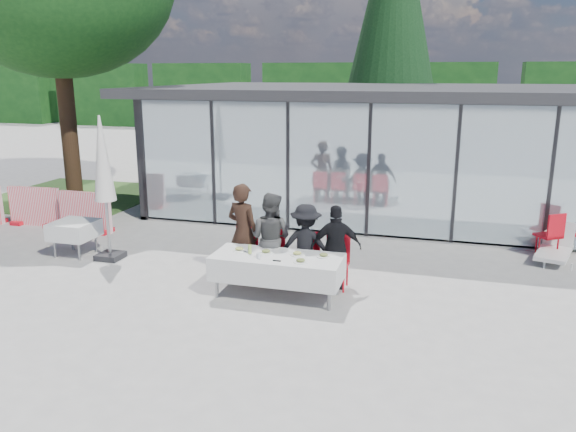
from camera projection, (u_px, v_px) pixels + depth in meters
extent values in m
plane|color=#A5A19C|center=(275.00, 295.00, 9.92)|extent=(90.00, 90.00, 0.00)
cube|color=gray|center=(418.00, 202.00, 16.82)|extent=(14.00, 8.00, 0.10)
cube|color=black|center=(427.00, 136.00, 20.06)|extent=(14.00, 0.20, 3.20)
cube|color=black|center=(204.00, 142.00, 18.27)|extent=(0.20, 8.00, 3.20)
cube|color=silver|center=(411.00, 173.00, 12.74)|extent=(13.60, 0.06, 3.10)
cube|color=#2D2D30|center=(424.00, 91.00, 15.63)|extent=(14.80, 8.80, 0.24)
cube|color=#262628|center=(144.00, 161.00, 14.55)|extent=(0.08, 0.10, 3.10)
cube|color=#262628|center=(214.00, 164.00, 14.03)|extent=(0.08, 0.10, 3.10)
cube|color=#262628|center=(288.00, 167.00, 13.51)|extent=(0.08, 0.10, 3.10)
cube|color=#262628|center=(369.00, 171.00, 12.99)|extent=(0.08, 0.10, 3.10)
cube|color=#262628|center=(456.00, 175.00, 12.48)|extent=(0.08, 0.10, 3.10)
cube|color=#262628|center=(551.00, 180.00, 11.96)|extent=(0.08, 0.10, 3.10)
cube|color=red|center=(326.00, 194.00, 15.99)|extent=(0.45, 0.45, 0.90)
cube|color=red|center=(381.00, 194.00, 16.05)|extent=(0.45, 0.45, 0.90)
cube|color=red|center=(473.00, 203.00, 14.92)|extent=(0.45, 0.45, 0.90)
cube|color=red|center=(550.00, 202.00, 15.04)|extent=(0.45, 0.45, 0.90)
cube|color=#103312|center=(13.00, 93.00, 43.44)|extent=(6.50, 2.00, 4.40)
cube|color=#103312|center=(103.00, 95.00, 41.30)|extent=(6.50, 2.00, 4.40)
cube|color=#103312|center=(203.00, 96.00, 39.17)|extent=(6.50, 2.00, 4.40)
cube|color=#103312|center=(314.00, 97.00, 37.03)|extent=(6.50, 2.00, 4.40)
cube|color=#103312|center=(439.00, 99.00, 34.90)|extent=(6.50, 2.00, 4.40)
cube|color=silver|center=(277.00, 267.00, 9.76)|extent=(2.26, 0.96, 0.42)
cylinder|color=gray|center=(217.00, 278.00, 9.74)|extent=(0.06, 0.06, 0.71)
cylinder|color=gray|center=(329.00, 290.00, 9.21)|extent=(0.06, 0.06, 0.71)
cylinder|color=gray|center=(231.00, 265.00, 10.40)|extent=(0.06, 0.06, 0.71)
cylinder|color=gray|center=(338.00, 276.00, 9.86)|extent=(0.06, 0.06, 0.71)
imported|color=#321F16|center=(243.00, 232.00, 10.49)|extent=(0.85, 0.85, 1.86)
cube|color=red|center=(244.00, 256.00, 10.63)|extent=(0.44, 0.44, 0.05)
cube|color=red|center=(247.00, 240.00, 10.75)|extent=(0.44, 0.04, 0.55)
cylinder|color=red|center=(232.00, 270.00, 10.56)|extent=(0.04, 0.04, 0.43)
cylinder|color=red|center=(250.00, 272.00, 10.47)|extent=(0.04, 0.04, 0.43)
cylinder|color=red|center=(239.00, 264.00, 10.90)|extent=(0.04, 0.04, 0.43)
cylinder|color=red|center=(256.00, 266.00, 10.80)|extent=(0.04, 0.04, 0.43)
imported|color=#4A4A4A|center=(270.00, 238.00, 10.37)|extent=(0.97, 0.97, 1.71)
cube|color=red|center=(271.00, 259.00, 10.48)|extent=(0.44, 0.44, 0.05)
cube|color=red|center=(274.00, 243.00, 10.61)|extent=(0.44, 0.04, 0.55)
cylinder|color=red|center=(259.00, 273.00, 10.42)|extent=(0.04, 0.04, 0.43)
cylinder|color=red|center=(277.00, 275.00, 10.33)|extent=(0.04, 0.04, 0.43)
cylinder|color=red|center=(265.00, 266.00, 10.76)|extent=(0.04, 0.04, 0.43)
cylinder|color=red|center=(283.00, 268.00, 10.66)|extent=(0.04, 0.04, 0.43)
imported|color=black|center=(306.00, 245.00, 10.21)|extent=(1.06, 1.06, 1.54)
cube|color=red|center=(306.00, 262.00, 10.30)|extent=(0.44, 0.44, 0.05)
cube|color=red|center=(309.00, 246.00, 10.43)|extent=(0.44, 0.04, 0.55)
cylinder|color=red|center=(294.00, 276.00, 10.24)|extent=(0.04, 0.04, 0.43)
cylinder|color=red|center=(313.00, 278.00, 10.14)|extent=(0.04, 0.04, 0.43)
cylinder|color=red|center=(299.00, 270.00, 10.58)|extent=(0.04, 0.04, 0.43)
cylinder|color=red|center=(317.00, 272.00, 10.48)|extent=(0.04, 0.04, 0.43)
imported|color=black|center=(336.00, 248.00, 10.06)|extent=(1.13, 1.13, 1.56)
cube|color=red|center=(336.00, 265.00, 10.15)|extent=(0.44, 0.44, 0.05)
cube|color=red|center=(338.00, 248.00, 10.28)|extent=(0.44, 0.04, 0.55)
cylinder|color=red|center=(324.00, 279.00, 10.09)|extent=(0.04, 0.04, 0.43)
cylinder|color=red|center=(344.00, 281.00, 9.99)|extent=(0.04, 0.04, 0.43)
cylinder|color=red|center=(328.00, 273.00, 10.43)|extent=(0.04, 0.04, 0.43)
cylinder|color=red|center=(347.00, 274.00, 10.33)|extent=(0.04, 0.04, 0.43)
cylinder|color=white|center=(239.00, 250.00, 9.97)|extent=(0.24, 0.24, 0.01)
ellipsoid|color=#D4B854|center=(239.00, 248.00, 9.97)|extent=(0.15, 0.15, 0.05)
cylinder|color=white|center=(266.00, 253.00, 9.84)|extent=(0.24, 0.24, 0.01)
ellipsoid|color=#3A5C22|center=(266.00, 251.00, 9.83)|extent=(0.15, 0.15, 0.05)
cylinder|color=white|center=(297.00, 255.00, 9.73)|extent=(0.24, 0.24, 0.01)
ellipsoid|color=#D4B854|center=(297.00, 253.00, 9.72)|extent=(0.15, 0.15, 0.05)
cylinder|color=white|center=(324.00, 257.00, 9.64)|extent=(0.24, 0.24, 0.01)
ellipsoid|color=#3A5C22|center=(324.00, 255.00, 9.63)|extent=(0.15, 0.15, 0.05)
cylinder|color=white|center=(301.00, 262.00, 9.36)|extent=(0.24, 0.24, 0.01)
ellipsoid|color=#3A5C22|center=(301.00, 260.00, 9.35)|extent=(0.15, 0.15, 0.05)
cylinder|color=#A0C351|center=(250.00, 249.00, 9.79)|extent=(0.06, 0.06, 0.16)
cylinder|color=silver|center=(259.00, 255.00, 9.56)|extent=(0.07, 0.07, 0.10)
cube|color=black|center=(277.00, 261.00, 9.42)|extent=(0.14, 0.03, 0.01)
cube|color=silver|center=(74.00, 230.00, 11.99)|extent=(0.86, 0.86, 0.36)
cylinder|color=gray|center=(54.00, 241.00, 11.84)|extent=(0.05, 0.05, 0.72)
cylinder|color=gray|center=(78.00, 244.00, 11.68)|extent=(0.05, 0.05, 0.72)
cylinder|color=gray|center=(72.00, 234.00, 12.40)|extent=(0.05, 0.05, 0.72)
cylinder|color=gray|center=(96.00, 236.00, 12.24)|extent=(0.05, 0.05, 0.72)
cube|color=red|center=(574.00, 232.00, 12.19)|extent=(0.62, 0.62, 0.05)
cube|color=red|center=(567.00, 219.00, 12.29)|extent=(0.33, 0.35, 0.55)
cylinder|color=red|center=(565.00, 244.00, 12.13)|extent=(0.04, 0.04, 0.43)
cylinder|color=red|center=(562.00, 240.00, 12.46)|extent=(0.04, 0.04, 0.43)
cube|color=red|center=(548.00, 236.00, 11.94)|extent=(0.61, 0.61, 0.05)
cube|color=red|center=(556.00, 227.00, 11.70)|extent=(0.39, 0.28, 0.55)
cylinder|color=red|center=(539.00, 248.00, 11.88)|extent=(0.04, 0.04, 0.43)
cylinder|color=red|center=(557.00, 249.00, 11.79)|extent=(0.04, 0.04, 0.43)
cylinder|color=red|center=(536.00, 243.00, 12.22)|extent=(0.04, 0.04, 0.43)
cylinder|color=red|center=(554.00, 244.00, 12.12)|extent=(0.04, 0.04, 0.43)
cube|color=black|center=(110.00, 256.00, 11.85)|extent=(0.50, 0.50, 0.12)
cylinder|color=gray|center=(106.00, 196.00, 11.53)|extent=(0.06, 0.06, 2.70)
cone|color=silver|center=(102.00, 159.00, 11.34)|extent=(0.44, 0.44, 1.73)
cube|color=red|center=(85.00, 212.00, 13.77)|extent=(1.40, 0.12, 1.00)
cube|color=red|center=(70.00, 228.00, 14.01)|extent=(0.30, 0.45, 0.10)
cube|color=red|center=(105.00, 231.00, 13.75)|extent=(0.30, 0.45, 0.10)
cube|color=red|center=(35.00, 206.00, 14.33)|extent=(1.40, 0.22, 1.00)
cube|color=red|center=(21.00, 222.00, 14.58)|extent=(0.30, 0.45, 0.10)
cube|color=red|center=(53.00, 225.00, 14.31)|extent=(0.30, 0.45, 0.10)
cube|color=silver|center=(554.00, 253.00, 11.69)|extent=(0.95, 1.42, 0.08)
cube|color=silver|center=(559.00, 234.00, 12.08)|extent=(0.65, 0.42, 0.54)
cylinder|color=silver|center=(544.00, 265.00, 11.28)|extent=(0.04, 0.04, 0.14)
cylinder|color=silver|center=(571.00, 267.00, 11.14)|extent=(0.04, 0.04, 0.14)
cylinder|color=silver|center=(537.00, 249.00, 12.30)|extent=(0.04, 0.04, 0.14)
cylinder|color=silver|center=(562.00, 251.00, 12.17)|extent=(0.04, 0.04, 0.14)
cylinder|color=#382316|center=(69.00, 127.00, 17.22)|extent=(0.50, 0.50, 4.40)
cylinder|color=#382316|center=(387.00, 148.00, 21.64)|extent=(0.44, 0.44, 2.00)
cone|color=black|center=(393.00, 10.00, 20.39)|extent=(4.00, 4.00, 9.00)
cube|color=#385926|center=(75.00, 196.00, 17.77)|extent=(5.00, 5.00, 0.02)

